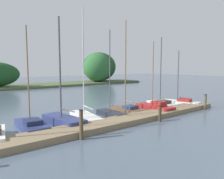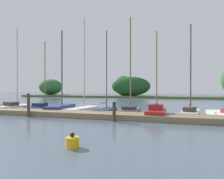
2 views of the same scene
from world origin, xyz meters
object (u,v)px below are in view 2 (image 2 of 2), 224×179
(sailboat_4, at_px, (84,108))
(sailboat_7, at_px, (156,112))
(sailboat_1, at_px, (16,107))
(sailboat_6, at_px, (130,109))
(sailboat_8, at_px, (190,111))
(mooring_piling_2, at_px, (114,112))
(mooring_piling_1, at_px, (29,105))
(channel_buoy_1, at_px, (72,142))
(sailboat_5, at_px, (106,110))
(sailboat_2, at_px, (44,107))
(sailboat_3, at_px, (61,107))

(sailboat_4, bearing_deg, sailboat_7, -92.15)
(sailboat_1, distance_m, sailboat_6, 10.19)
(sailboat_8, height_order, mooring_piling_2, sailboat_8)
(sailboat_1, height_order, sailboat_7, sailboat_1)
(mooring_piling_1, xyz_separation_m, channel_buoy_1, (6.27, -5.28, -0.62))
(channel_buoy_1, bearing_deg, sailboat_7, 73.72)
(sailboat_1, distance_m, sailboat_5, 8.31)
(sailboat_5, distance_m, sailboat_6, 1.89)
(mooring_piling_1, relative_size, mooring_piling_2, 1.40)
(sailboat_2, relative_size, sailboat_3, 0.90)
(sailboat_7, distance_m, mooring_piling_1, 8.84)
(sailboat_2, distance_m, sailboat_7, 10.01)
(sailboat_2, height_order, mooring_piling_2, sailboat_2)
(sailboat_6, bearing_deg, mooring_piling_2, 174.04)
(sailboat_3, relative_size, mooring_piling_2, 6.10)
(sailboat_6, distance_m, mooring_piling_2, 3.70)
(sailboat_3, relative_size, sailboat_8, 1.06)
(sailboat_3, bearing_deg, mooring_piling_1, 165.27)
(sailboat_5, xyz_separation_m, mooring_piling_2, (1.65, -3.47, 0.28))
(mooring_piling_1, bearing_deg, sailboat_2, 111.70)
(sailboat_2, distance_m, sailboat_4, 3.88)
(sailboat_1, bearing_deg, sailboat_2, -57.32)
(mooring_piling_2, distance_m, channel_buoy_1, 5.16)
(sailboat_1, xyz_separation_m, sailboat_6, (10.16, 0.81, 0.02))
(mooring_piling_2, bearing_deg, sailboat_7, 47.55)
(sailboat_5, xyz_separation_m, sailboat_7, (3.94, -0.96, 0.08))
(sailboat_1, xyz_separation_m, sailboat_7, (12.22, -0.37, 0.02))
(sailboat_5, bearing_deg, sailboat_1, 95.18)
(sailboat_4, height_order, channel_buoy_1, sailboat_4)
(sailboat_5, relative_size, sailboat_8, 1.00)
(sailboat_6, distance_m, sailboat_8, 4.32)
(sailboat_2, height_order, sailboat_8, sailboat_8)
(sailboat_2, bearing_deg, sailboat_8, -87.97)
(sailboat_6, xyz_separation_m, mooring_piling_2, (-0.23, -3.69, 0.20))
(sailboat_7, distance_m, mooring_piling_2, 3.40)
(sailboat_4, xyz_separation_m, sailboat_7, (6.06, -1.30, 0.06))
(sailboat_6, bearing_deg, sailboat_2, 87.26)
(mooring_piling_1, bearing_deg, sailboat_7, 15.56)
(mooring_piling_1, bearing_deg, sailboat_3, 81.16)
(sailboat_6, distance_m, channel_buoy_1, 8.84)
(sailboat_8, relative_size, mooring_piling_1, 4.09)
(sailboat_3, bearing_deg, sailboat_2, 76.53)
(sailboat_1, height_order, mooring_piling_1, sailboat_1)
(sailboat_4, distance_m, sailboat_6, 4.00)
(sailboat_5, distance_m, sailboat_8, 6.19)
(sailboat_3, xyz_separation_m, sailboat_7, (7.99, -0.97, -0.01))
(mooring_piling_1, distance_m, mooring_piling_2, 6.22)
(sailboat_4, xyz_separation_m, channel_buoy_1, (3.82, -8.95, -0.12))
(mooring_piling_1, height_order, channel_buoy_1, mooring_piling_1)
(mooring_piling_2, height_order, channel_buoy_1, mooring_piling_2)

